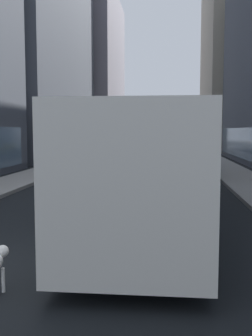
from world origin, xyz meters
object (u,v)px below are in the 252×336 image
(box_truck, at_px, (185,146))
(car_silver_sedan, at_px, (161,149))
(car_yellow_taxi, at_px, (161,147))
(car_black_suv, at_px, (99,156))
(car_white_van, at_px, (141,146))
(transit_bus, at_px, (146,160))

(box_truck, bearing_deg, car_silver_sedan, 96.45)
(car_yellow_taxi, height_order, car_black_suv, same)
(car_black_suv, bearing_deg, car_silver_sedan, 69.41)
(car_white_van, relative_size, car_yellow_taxi, 0.91)
(transit_bus, xyz_separation_m, car_black_suv, (-4.00, 15.63, -0.95))
(car_yellow_taxi, relative_size, car_black_suv, 1.00)
(car_black_suv, bearing_deg, box_truck, -31.95)
(car_yellow_taxi, relative_size, box_truck, 0.60)
(car_white_van, bearing_deg, car_silver_sedan, -75.23)
(transit_bus, xyz_separation_m, car_silver_sedan, (0.00, 26.28, -0.96))
(car_black_suv, bearing_deg, transit_bus, -75.65)
(car_white_van, relative_size, box_truck, 0.54)
(car_silver_sedan, distance_m, car_black_suv, 11.38)
(car_silver_sedan, relative_size, car_black_suv, 0.92)
(car_yellow_taxi, xyz_separation_m, car_black_suv, (-4.00, -15.96, -0.00))
(car_white_van, xyz_separation_m, car_black_suv, (-1.60, -19.75, 0.00))
(car_silver_sedan, xyz_separation_m, box_truck, (1.60, -14.14, 0.85))
(transit_bus, relative_size, car_white_van, 2.83)
(transit_bus, distance_m, car_yellow_taxi, 31.61)
(transit_bus, bearing_deg, car_yellow_taxi, 90.00)
(transit_bus, bearing_deg, box_truck, 82.49)
(car_white_van, xyz_separation_m, car_silver_sedan, (2.40, -9.10, 0.00))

